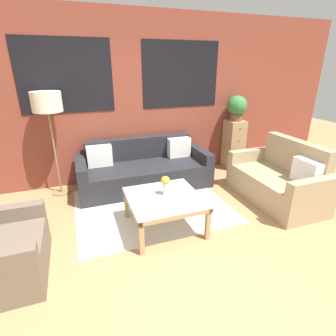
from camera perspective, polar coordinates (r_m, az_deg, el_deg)
ground_plane at (r=3.02m, az=3.03°, el=-19.08°), size 16.00×16.00×0.00m
wall_back_brick at (r=4.66m, az=-8.64°, el=14.49°), size 8.40×0.09×2.80m
rug at (r=3.96m, az=-3.57°, el=-8.14°), size 2.17×1.77×0.00m
couch_dark at (r=4.51m, az=-5.24°, el=-0.51°), size 2.19×0.88×0.78m
settee_vintage at (r=4.34m, az=22.97°, el=-2.66°), size 0.80×1.46×0.92m
coffee_table at (r=3.30m, az=-0.80°, el=-7.32°), size 0.89×0.89×0.44m
floor_lamp at (r=4.28m, az=-24.81°, el=12.21°), size 0.43×0.43×1.61m
drawer_cabinet at (r=5.40m, az=14.03°, el=4.98°), size 0.33×0.37×0.96m
potted_plant at (r=5.24m, az=14.77°, el=12.73°), size 0.37×0.37×0.47m
flower_vase at (r=3.26m, az=-0.57°, el=-3.43°), size 0.11×0.11×0.25m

